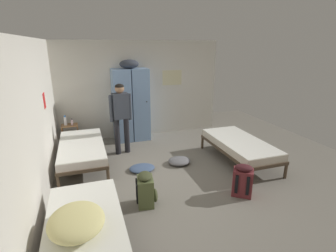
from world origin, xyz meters
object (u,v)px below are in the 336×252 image
water_bottle (65,121)px  clothes_pile_denim (142,168)px  backpack_maroon (243,181)px  clothes_pile_grey (179,161)px  bed_right (240,145)px  lotion_bottle (72,122)px  shelf_unit (70,134)px  bedding_heap (76,221)px  locker_bank (131,104)px  backpack_olive (146,190)px  bed_left_rear (82,148)px  person_traveler (121,112)px  bed_left_front (85,230)px

water_bottle → clothes_pile_denim: 2.38m
clothes_pile_denim → backpack_maroon: bearing=-45.0°
clothes_pile_grey → bed_right: bearing=-12.9°
lotion_bottle → shelf_unit: bearing=150.3°
bedding_heap → clothes_pile_grey: 2.98m
locker_bank → backpack_olive: bearing=-96.8°
bed_left_rear → bed_right: (3.19, -0.87, 0.00)m
lotion_bottle → clothes_pile_grey: lotion_bottle is taller
person_traveler → backpack_olive: (0.03, -2.17, -0.71)m
locker_bank → shelf_unit: 1.65m
backpack_maroon → clothes_pile_grey: backpack_maroon is taller
shelf_unit → clothes_pile_grey: 2.80m
bed_right → bedding_heap: bedding_heap is taller
bed_left_front → person_traveler: size_ratio=1.18×
bed_left_front → person_traveler: (0.89, 2.99, 0.59)m
bed_right → clothes_pile_denim: 2.12m
locker_bank → bedding_heap: 4.19m
locker_bank → bed_left_front: 4.09m
shelf_unit → bed_left_front: 3.76m
lotion_bottle → clothes_pile_denim: 2.24m
bedding_heap → lotion_bottle: lotion_bottle is taller
bed_right → lotion_bottle: (-3.37, 1.98, 0.26)m
person_traveler → water_bottle: (-1.22, 0.79, -0.30)m
locker_bank → backpack_olive: 3.12m
water_bottle → bed_left_front: bearing=-85.0°
bed_right → lotion_bottle: size_ratio=11.82×
person_traveler → lotion_bottle: person_traveler is taller
locker_bank → bedding_heap: bearing=-108.9°
locker_bank → clothes_pile_grey: size_ratio=4.37×
bed_right → clothes_pile_grey: size_ratio=4.01×
shelf_unit → water_bottle: (-0.08, 0.02, 0.33)m
bedding_heap → person_traveler: bearing=72.7°
backpack_maroon → bedding_heap: bearing=-164.8°
clothes_pile_grey → lotion_bottle: bearing=141.2°
bed_right → clothes_pile_grey: (-1.26, 0.29, -0.31)m
shelf_unit → locker_bank: bearing=3.0°
bed_left_rear → lotion_bottle: size_ratio=11.82×
locker_bank → bed_left_rear: 1.87m
bed_left_front → shelf_unit: bearing=93.8°
water_bottle → backpack_olive: water_bottle is taller
locker_bank → person_traveler: 0.93m
person_traveler → water_bottle: 1.48m
bed_left_rear → person_traveler: size_ratio=1.18×
bed_right → clothes_pile_denim: (-2.08, 0.26, -0.34)m
locker_bank → backpack_maroon: (1.23, -3.24, -0.71)m
bed_left_front → clothes_pile_denim: 2.30m
person_traveler → locker_bank: bearing=65.5°
shelf_unit → clothes_pile_grey: shelf_unit is taller
bed_left_front → water_bottle: 3.80m
bedding_heap → lotion_bottle: 3.83m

